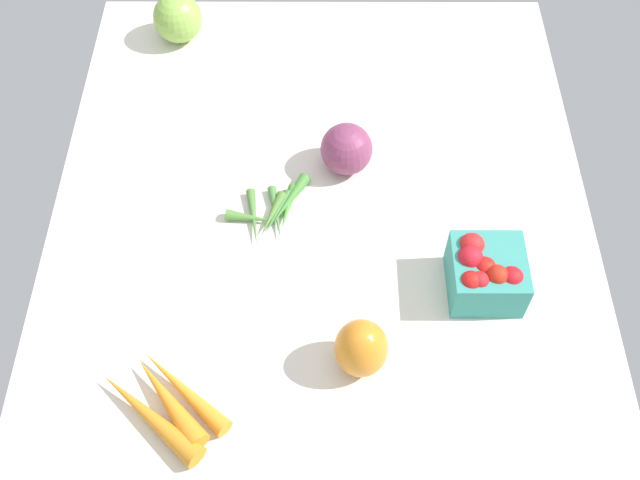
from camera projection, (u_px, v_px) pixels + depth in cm
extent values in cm
cube|color=silver|center=(320.00, 252.00, 102.52)|extent=(104.00, 76.00, 2.00)
cone|color=#4F803B|center=(252.00, 217.00, 103.79)|extent=(9.36, 2.68, 1.35)
cone|color=#4C813F|center=(275.00, 213.00, 104.22)|extent=(9.10, 2.85, 1.28)
cone|color=#468A31|center=(286.00, 207.00, 104.70)|extent=(7.52, 2.83, 1.42)
cone|color=#527D34|center=(271.00, 214.00, 103.97)|extent=(7.25, 4.11, 1.62)
cone|color=#52893A|center=(249.00, 218.00, 103.58)|extent=(2.66, 7.04, 1.61)
cone|color=#427F3C|center=(276.00, 213.00, 104.19)|extent=(7.64, 4.32, 1.38)
cone|color=#448335|center=(288.00, 200.00, 105.19)|extent=(9.11, 6.03, 1.78)
ellipsoid|color=orange|center=(360.00, 348.00, 88.61)|extent=(8.60, 8.60, 8.43)
sphere|color=#81375C|center=(345.00, 149.00, 106.75)|extent=(7.56, 7.56, 7.56)
cone|color=orange|center=(183.00, 390.00, 88.87)|extent=(11.39, 12.22, 2.32)
cone|color=orange|center=(167.00, 401.00, 87.80)|extent=(12.18, 10.62, 2.94)
cone|color=orange|center=(147.00, 415.00, 86.80)|extent=(12.31, 14.17, 2.89)
sphere|color=#88B848|center=(177.00, 18.00, 122.36)|extent=(8.06, 8.06, 8.06)
cube|color=teal|center=(485.00, 274.00, 95.57)|extent=(9.38, 9.38, 6.44)
sphere|color=red|center=(470.00, 282.00, 91.76)|extent=(2.80, 2.80, 2.80)
sphere|color=red|center=(469.00, 258.00, 93.53)|extent=(3.33, 3.33, 3.33)
sphere|color=red|center=(496.00, 276.00, 91.98)|extent=(2.80, 2.80, 2.80)
sphere|color=red|center=(483.00, 268.00, 93.24)|extent=(2.96, 2.96, 2.96)
sphere|color=red|center=(470.00, 245.00, 94.54)|extent=(3.26, 3.26, 3.26)
sphere|color=red|center=(478.00, 281.00, 91.74)|extent=(2.52, 2.52, 2.52)
sphere|color=red|center=(510.00, 278.00, 92.30)|extent=(3.04, 3.04, 3.04)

